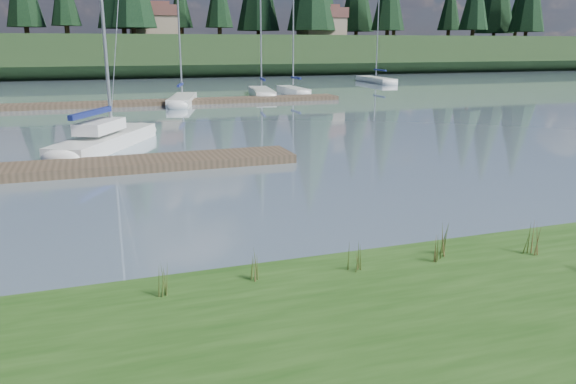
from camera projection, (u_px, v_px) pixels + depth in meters
name	position (u px, v px, depth m)	size (l,w,h in m)	color
ground	(134.00, 105.00, 38.89)	(200.00, 200.00, 0.00)	#7F97A9
ridge	(109.00, 56.00, 77.54)	(200.00, 20.00, 5.00)	#1C3117
sailboat_main	(112.00, 136.00, 23.35)	(4.96, 7.59, 11.30)	white
dock_near	(57.00, 169.00, 18.40)	(16.00, 2.00, 0.30)	#4C3D2C
dock_far	(163.00, 102.00, 39.49)	(26.00, 2.20, 0.30)	#4C3D2C
sailboat_bg_2	(183.00, 98.00, 40.31)	(3.29, 7.45, 11.07)	white
sailboat_bg_3	(261.00, 91.00, 46.55)	(2.89, 7.96, 11.50)	white
sailboat_bg_4	(291.00, 90.00, 47.97)	(1.31, 6.22, 9.35)	white
sailboat_bg_5	(373.00, 79.00, 62.47)	(2.30, 8.65, 12.16)	white
weed_0	(256.00, 267.00, 9.24)	(0.17, 0.14, 0.53)	#475B23
weed_1	(355.00, 258.00, 9.57)	(0.17, 0.14, 0.56)	#475B23
weed_2	(445.00, 241.00, 10.29)	(0.17, 0.14, 0.63)	#475B23
weed_3	(164.00, 281.00, 8.64)	(0.17, 0.14, 0.56)	#475B23
weed_4	(438.00, 249.00, 10.03)	(0.17, 0.14, 0.51)	#475B23
weed_5	(531.00, 240.00, 10.31)	(0.17, 0.14, 0.66)	#475B23
mud_lip	(269.00, 279.00, 10.01)	(60.00, 0.50, 0.14)	#33281C
house_1	(153.00, 20.00, 76.38)	(6.30, 5.30, 4.65)	gray
house_2	(322.00, 21.00, 82.14)	(6.30, 5.30, 4.65)	gray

